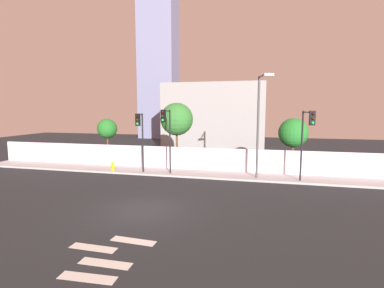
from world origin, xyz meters
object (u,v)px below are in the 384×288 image
Objects in this scene: roadside_tree_midleft at (177,119)px; traffic_light_center at (140,130)px; street_lamp_curbside at (259,118)px; fire_hydrant at (113,166)px; roadside_tree_midright at (293,133)px; traffic_light_left at (166,128)px; roadside_tree_leftmost at (107,129)px; traffic_light_right at (307,131)px.

traffic_light_center is at bearing -115.32° from roadside_tree_midleft.
fire_hydrant is at bearing 179.87° from street_lamp_curbside.
roadside_tree_midright is at bearing -0.00° from roadside_tree_midleft.
traffic_light_left reaches higher than traffic_light_center.
traffic_light_left is 2.12m from traffic_light_center.
street_lamp_curbside is at bearing -0.13° from fire_hydrant.
traffic_light_left is 7.98m from roadside_tree_leftmost.
street_lamp_curbside is 1.65× the size of roadside_tree_midright.
roadside_tree_midleft reaches higher than traffic_light_left.
street_lamp_curbside is at bearing -13.65° from roadside_tree_leftmost.
roadside_tree_midleft is at bearing 36.80° from fire_hydrant.
roadside_tree_leftmost is at bearing 166.35° from street_lamp_curbside.
roadside_tree_midleft is at bearing 0.00° from roadside_tree_leftmost.
roadside_tree_midleft is at bearing 64.68° from traffic_light_center.
fire_hydrant is at bearing -166.77° from roadside_tree_midright.
roadside_tree_leftmost is 0.75× the size of roadside_tree_midleft.
traffic_light_center is 8.77m from street_lamp_curbside.
roadside_tree_leftmost is (-2.29, 3.28, 2.70)m from fire_hydrant.
traffic_light_left is at bearing -175.85° from street_lamp_curbside.
street_lamp_curbside is 4.40m from roadside_tree_midright.
street_lamp_curbside is (8.71, 0.43, 0.92)m from traffic_light_center.
roadside_tree_midleft is 1.29× the size of roadside_tree_midright.
roadside_tree_midleft is 9.62m from roadside_tree_midright.
traffic_light_center is 0.95× the size of traffic_light_right.
traffic_light_left is 6.66m from street_lamp_curbside.
roadside_tree_midright is (13.95, 3.28, 2.63)m from fire_hydrant.
traffic_light_left is 9.99m from roadside_tree_midright.
roadside_tree_midright is at bearing -0.00° from roadside_tree_leftmost.
roadside_tree_midleft reaches higher than roadside_tree_midright.
roadside_tree_midright is (9.23, 3.79, -0.51)m from traffic_light_left.
roadside_tree_leftmost is at bearing 180.00° from roadside_tree_midleft.
roadside_tree_leftmost reaches higher than fire_hydrant.
street_lamp_curbside is 7.69m from roadside_tree_midleft.
fire_hydrant is at bearing -143.20° from roadside_tree_midleft.
traffic_light_right is at bearing -22.01° from roadside_tree_midleft.
fire_hydrant is 0.18× the size of roadside_tree_leftmost.
roadside_tree_midright reaches higher than fire_hydrant.
roadside_tree_midright is (-0.41, 4.03, -0.49)m from traffic_light_right.
fire_hydrant is 14.57m from roadside_tree_midright.
roadside_tree_leftmost is at bearing 151.64° from traffic_light_left.
street_lamp_curbside reaches higher than roadside_tree_midleft.
traffic_light_center is 4.20m from roadside_tree_midleft.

